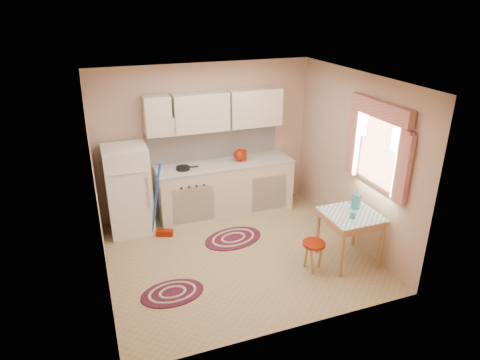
% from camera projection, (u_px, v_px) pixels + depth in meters
% --- Properties ---
extents(room_shell, '(3.64, 3.60, 2.52)m').
position_uv_depth(room_shell, '(243.00, 144.00, 5.79)').
color(room_shell, tan).
rests_on(room_shell, ground).
extents(fridge, '(0.65, 0.60, 1.40)m').
position_uv_depth(fridge, '(128.00, 190.00, 6.55)').
color(fridge, white).
rests_on(fridge, ground).
extents(broom, '(0.30, 0.21, 1.20)m').
position_uv_depth(broom, '(162.00, 201.00, 6.42)').
color(broom, blue).
rests_on(broom, ground).
extents(base_cabinets, '(2.25, 0.60, 0.88)m').
position_uv_depth(base_cabinets, '(225.00, 190.00, 7.19)').
color(base_cabinets, silver).
rests_on(base_cabinets, ground).
extents(countertop, '(2.27, 0.62, 0.04)m').
position_uv_depth(countertop, '(225.00, 164.00, 7.01)').
color(countertop, beige).
rests_on(countertop, base_cabinets).
extents(frying_pan, '(0.23, 0.23, 0.05)m').
position_uv_depth(frying_pan, '(183.00, 168.00, 6.72)').
color(frying_pan, black).
rests_on(frying_pan, countertop).
extents(red_kettle, '(0.27, 0.25, 0.21)m').
position_uv_depth(red_kettle, '(239.00, 155.00, 7.04)').
color(red_kettle, maroon).
rests_on(red_kettle, countertop).
extents(red_canister, '(0.14, 0.14, 0.16)m').
position_uv_depth(red_canister, '(243.00, 156.00, 7.07)').
color(red_canister, maroon).
rests_on(red_canister, countertop).
extents(table, '(0.72, 0.72, 0.72)m').
position_uv_depth(table, '(349.00, 237.00, 5.92)').
color(table, tan).
rests_on(table, ground).
extents(stool, '(0.41, 0.41, 0.42)m').
position_uv_depth(stool, '(313.00, 256.00, 5.76)').
color(stool, maroon).
rests_on(stool, ground).
extents(coffee_pot, '(0.16, 0.14, 0.29)m').
position_uv_depth(coffee_pot, '(356.00, 199.00, 5.87)').
color(coffee_pot, teal).
rests_on(coffee_pot, table).
extents(mug, '(0.09, 0.09, 0.10)m').
position_uv_depth(mug, '(353.00, 215.00, 5.66)').
color(mug, teal).
rests_on(mug, table).
extents(rug_center, '(1.03, 0.78, 0.02)m').
position_uv_depth(rug_center, '(233.00, 238.00, 6.57)').
color(rug_center, maroon).
rests_on(rug_center, ground).
extents(rug_left, '(0.82, 0.56, 0.02)m').
position_uv_depth(rug_left, '(173.00, 293.00, 5.36)').
color(rug_left, maroon).
rests_on(rug_left, ground).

